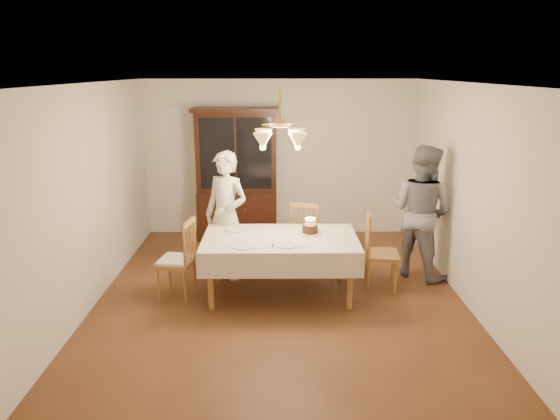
{
  "coord_description": "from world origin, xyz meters",
  "views": [
    {
      "loc": [
        -0.04,
        -5.81,
        2.76
      ],
      "look_at": [
        0.0,
        0.2,
        1.05
      ],
      "focal_mm": 32.0,
      "sensor_mm": 36.0,
      "label": 1
    }
  ],
  "objects_px": {
    "china_hutch": "(237,177)",
    "elderly_woman": "(226,216)",
    "chair_far_side": "(307,238)",
    "birthday_cake": "(310,229)",
    "dining_table": "(280,243)"
  },
  "relations": [
    {
      "from": "chair_far_side",
      "to": "elderly_woman",
      "type": "xyz_separation_m",
      "value": [
        -1.1,
        -0.32,
        0.42
      ]
    },
    {
      "from": "chair_far_side",
      "to": "china_hutch",
      "type": "bearing_deg",
      "value": 128.27
    },
    {
      "from": "elderly_woman",
      "to": "chair_far_side",
      "type": "bearing_deg",
      "value": 45.9
    },
    {
      "from": "elderly_woman",
      "to": "dining_table",
      "type": "bearing_deg",
      "value": -8.7
    },
    {
      "from": "birthday_cake",
      "to": "elderly_woman",
      "type": "bearing_deg",
      "value": 158.5
    },
    {
      "from": "birthday_cake",
      "to": "dining_table",
      "type": "bearing_deg",
      "value": -159.67
    },
    {
      "from": "dining_table",
      "to": "chair_far_side",
      "type": "xyz_separation_m",
      "value": [
        0.39,
        0.89,
        -0.24
      ]
    },
    {
      "from": "dining_table",
      "to": "chair_far_side",
      "type": "distance_m",
      "value": 1.0
    },
    {
      "from": "china_hutch",
      "to": "chair_far_side",
      "type": "xyz_separation_m",
      "value": [
        1.08,
        -1.37,
        -0.6
      ]
    },
    {
      "from": "chair_far_side",
      "to": "birthday_cake",
      "type": "bearing_deg",
      "value": -90.67
    },
    {
      "from": "dining_table",
      "to": "elderly_woman",
      "type": "distance_m",
      "value": 0.93
    },
    {
      "from": "china_hutch",
      "to": "dining_table",
      "type": "bearing_deg",
      "value": -72.88
    },
    {
      "from": "elderly_woman",
      "to": "birthday_cake",
      "type": "relative_size",
      "value": 5.78
    },
    {
      "from": "china_hutch",
      "to": "elderly_woman",
      "type": "height_order",
      "value": "china_hutch"
    },
    {
      "from": "china_hutch",
      "to": "elderly_woman",
      "type": "relative_size",
      "value": 1.25
    }
  ]
}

